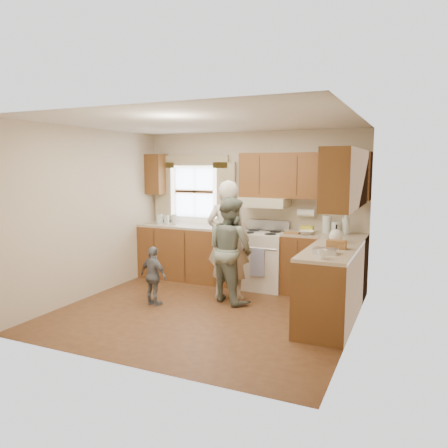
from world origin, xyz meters
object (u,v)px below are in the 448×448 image
at_px(woman_right, 230,250).
at_px(child, 154,276).
at_px(stove, 262,259).
at_px(woman_left, 228,240).

xyz_separation_m(woman_right, child, (-0.90, -0.61, -0.34)).
bearing_deg(child, stove, -112.73).
height_order(woman_right, child, woman_right).
distance_m(woman_left, child, 1.19).
distance_m(stove, woman_left, 0.89).
bearing_deg(woman_right, stove, -75.30).
relative_size(stove, child, 1.28).
height_order(stove, woman_right, woman_right).
xyz_separation_m(woman_left, child, (-0.82, -0.72, -0.46)).
relative_size(stove, woman_right, 0.70).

